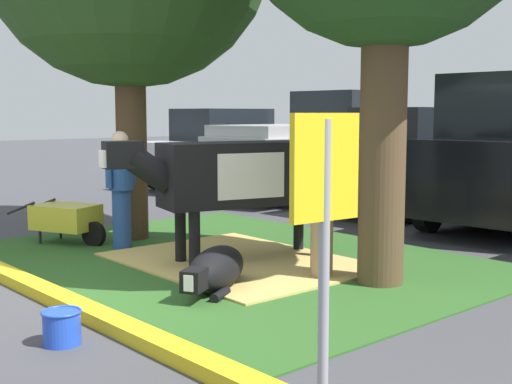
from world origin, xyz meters
name	(u,v)px	position (x,y,z in m)	size (l,w,h in m)	color
ground_plane	(99,282)	(0.00, 0.00, 0.00)	(80.00, 80.00, 0.00)	#424247
grass_island	(231,259)	(0.07, 1.90, 0.01)	(6.65, 4.97, 0.02)	#2D5B23
curb_yellow	(39,289)	(0.07, -0.74, 0.06)	(7.85, 0.24, 0.12)	yellow
hay_bedding	(238,262)	(0.32, 1.81, 0.03)	(3.20, 2.40, 0.04)	tan
cow_holstein	(242,175)	(0.29, 1.90, 1.13)	(1.27, 3.07, 1.59)	black
calf_lying	(215,270)	(1.20, 0.75, 0.24)	(0.97, 1.29, 0.48)	black
person_handler	(121,186)	(-1.44, 1.15, 0.90)	(0.34, 0.52, 1.67)	#23478C
person_visitor_near	(322,206)	(1.58, 2.00, 0.86)	(0.34, 0.50, 1.60)	#9E7F5B
wheelbarrow	(67,218)	(-2.34, 0.77, 0.39)	(1.58, 1.04, 0.63)	gold
parking_sign	(324,221)	(4.46, -1.07, 1.35)	(0.08, 0.44, 1.92)	#99999E
bucket_blue	(62,327)	(1.68, -1.25, 0.15)	(0.33, 0.33, 0.29)	blue
hatchback_white	(222,149)	(-6.79, 7.24, 0.98)	(2.19, 4.48, 2.02)	silver
pickup_truck_maroon	(321,148)	(-3.84, 7.75, 1.11)	(2.42, 5.49, 2.42)	#B7B7BC
sedan_blue	(413,160)	(-1.11, 7.49, 0.98)	(2.19, 4.48, 2.02)	maroon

